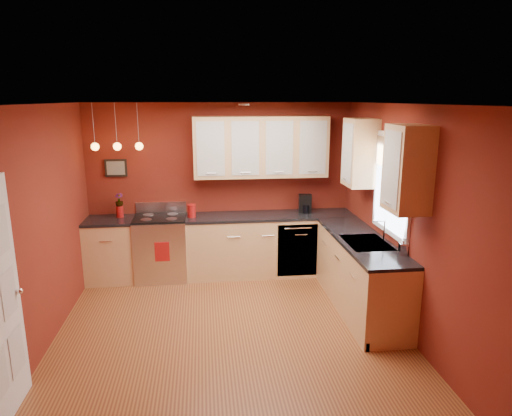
{
  "coord_description": "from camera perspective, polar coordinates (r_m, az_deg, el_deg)",
  "views": [
    {
      "loc": [
        -0.27,
        -4.83,
        2.66
      ],
      "look_at": [
        0.42,
        1.0,
        1.24
      ],
      "focal_mm": 32.0,
      "sensor_mm": 36.0,
      "label": 1
    }
  ],
  "objects": [
    {
      "name": "sink",
      "position": [
        5.77,
        13.65,
        -4.42
      ],
      "size": [
        0.5,
        0.7,
        0.33
      ],
      "color": "gray",
      "rests_on": "counter_right"
    },
    {
      "name": "base_cabinets_back_left",
      "position": [
        7.12,
        -17.62,
        -5.15
      ],
      "size": [
        0.7,
        0.6,
        0.9
      ],
      "primitive_type": "cube",
      "color": "tan",
      "rests_on": "floor"
    },
    {
      "name": "floor",
      "position": [
        5.52,
        -3.21,
        -15.24
      ],
      "size": [
        4.2,
        4.2,
        0.0
      ],
      "primitive_type": "plane",
      "color": "#9C5E2D",
      "rests_on": "ground"
    },
    {
      "name": "wall_right",
      "position": [
        5.51,
        17.85,
        -1.38
      ],
      "size": [
        0.02,
        4.2,
        2.6
      ],
      "primitive_type": "cube",
      "color": "maroon",
      "rests_on": "floor"
    },
    {
      "name": "dish_towel",
      "position": [
        6.68,
        -11.66,
        -5.38
      ],
      "size": [
        0.21,
        0.01,
        0.28
      ],
      "primitive_type": "cube",
      "color": "#A21211",
      "rests_on": "gas_range"
    },
    {
      "name": "wall_picture",
      "position": [
        7.1,
        -17.1,
        4.81
      ],
      "size": [
        0.32,
        0.03,
        0.26
      ],
      "primitive_type": "cube",
      "color": "black",
      "rests_on": "wall_back"
    },
    {
      "name": "dishwasher_front",
      "position": [
        6.85,
        5.19,
        -5.29
      ],
      "size": [
        0.6,
        0.02,
        0.8
      ],
      "primitive_type": "cube",
      "color": "silver",
      "rests_on": "base_cabinets_back_right"
    },
    {
      "name": "wall_left",
      "position": [
        5.31,
        -25.51,
        -2.62
      ],
      "size": [
        0.02,
        4.2,
        2.6
      ],
      "primitive_type": "cube",
      "color": "maroon",
      "rests_on": "floor"
    },
    {
      "name": "window",
      "position": [
        5.68,
        16.67,
        3.17
      ],
      "size": [
        0.06,
        1.02,
        1.22
      ],
      "color": "white",
      "rests_on": "wall_right"
    },
    {
      "name": "counter_back_left",
      "position": [
        6.99,
        -17.89,
        -1.5
      ],
      "size": [
        0.7,
        0.62,
        0.04
      ],
      "primitive_type": "cube",
      "color": "black",
      "rests_on": "base_cabinets_back_left"
    },
    {
      "name": "wall_front",
      "position": [
        3.06,
        -1.0,
        -12.77
      ],
      "size": [
        4.0,
        0.02,
        2.6
      ],
      "primitive_type": "cube",
      "color": "maroon",
      "rests_on": "floor"
    },
    {
      "name": "red_vase",
      "position": [
        7.04,
        -16.65,
        -0.43
      ],
      "size": [
        0.1,
        0.1,
        0.17
      ],
      "primitive_type": "cylinder",
      "color": "#A21211",
      "rests_on": "counter_back_left"
    },
    {
      "name": "soap_pump",
      "position": [
        5.41,
        17.93,
        -4.55
      ],
      "size": [
        0.1,
        0.11,
        0.2
      ],
      "primitive_type": "imported",
      "rotation": [
        0.0,
        0.0,
        -0.18
      ],
      "color": "white",
      "rests_on": "counter_right"
    },
    {
      "name": "base_cabinets_right",
      "position": [
        6.05,
        12.9,
        -8.19
      ],
      "size": [
        0.6,
        2.1,
        0.9
      ],
      "primitive_type": "cube",
      "color": "tan",
      "rests_on": "floor"
    },
    {
      "name": "base_cabinets_back_right",
      "position": [
        7.06,
        1.76,
        -4.66
      ],
      "size": [
        2.54,
        0.6,
        0.9
      ],
      "primitive_type": "cube",
      "color": "tan",
      "rests_on": "floor"
    },
    {
      "name": "ceiling",
      "position": [
        4.84,
        -3.62,
        12.85
      ],
      "size": [
        4.0,
        4.2,
        0.02
      ],
      "primitive_type": "cube",
      "color": "silver",
      "rests_on": "wall_back"
    },
    {
      "name": "counter_right",
      "position": [
        5.9,
        13.14,
        -3.94
      ],
      "size": [
        0.62,
        2.1,
        0.04
      ],
      "primitive_type": "cube",
      "color": "black",
      "rests_on": "base_cabinets_right"
    },
    {
      "name": "counter_back_right",
      "position": [
        6.93,
        1.79,
        -0.97
      ],
      "size": [
        2.54,
        0.62,
        0.04
      ],
      "primitive_type": "cube",
      "color": "black",
      "rests_on": "base_cabinets_back_right"
    },
    {
      "name": "coffee_maker",
      "position": [
        7.06,
        6.17,
        0.48
      ],
      "size": [
        0.21,
        0.21,
        0.28
      ],
      "rotation": [
        0.0,
        0.0,
        -0.15
      ],
      "color": "black",
      "rests_on": "counter_back_right"
    },
    {
      "name": "upper_cabinets_back",
      "position": [
        6.85,
        0.61,
        7.63
      ],
      "size": [
        2.0,
        0.35,
        0.9
      ],
      "primitive_type": "cube",
      "color": "tan",
      "rests_on": "wall_back"
    },
    {
      "name": "flowers",
      "position": [
        7.0,
        -16.75,
        0.91
      ],
      "size": [
        0.12,
        0.12,
        0.21
      ],
      "primitive_type": "imported",
      "rotation": [
        0.0,
        0.0,
        -0.01
      ],
      "color": "#A21211",
      "rests_on": "red_vase"
    },
    {
      "name": "pendant_lights",
      "position": [
        6.72,
        -16.96,
        7.44
      ],
      "size": [
        0.71,
        0.11,
        0.66
      ],
      "color": "gray",
      "rests_on": "ceiling"
    },
    {
      "name": "upper_cabinets_right",
      "position": [
        5.61,
        15.34,
        5.83
      ],
      "size": [
        0.35,
        1.95,
        0.9
      ],
      "primitive_type": "cube",
      "color": "tan",
      "rests_on": "wall_right"
    },
    {
      "name": "wall_back",
      "position": [
        7.07,
        -4.42,
        2.45
      ],
      "size": [
        4.0,
        0.02,
        2.6
      ],
      "primitive_type": "cube",
      "color": "maroon",
      "rests_on": "floor"
    },
    {
      "name": "red_canister",
      "position": [
        6.81,
        -8.05,
        -0.34
      ],
      "size": [
        0.13,
        0.13,
        0.19
      ],
      "color": "#A21211",
      "rests_on": "counter_back_right"
    },
    {
      "name": "gas_range",
      "position": [
        7.01,
        -11.75,
        -4.82
      ],
      "size": [
        0.76,
        0.64,
        1.11
      ],
      "color": "silver",
      "rests_on": "floor"
    }
  ]
}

